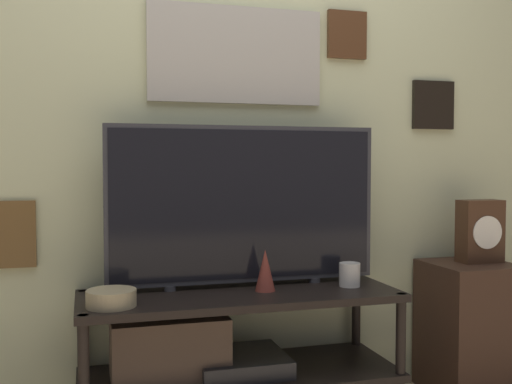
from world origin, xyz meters
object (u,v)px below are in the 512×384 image
at_px(vase_wide_bowl, 111,298).
at_px(candle_jar, 350,275).
at_px(vase_slim_bronze, 265,270).
at_px(mantel_clock, 480,231).
at_px(television, 245,204).

xyz_separation_m(vase_wide_bowl, candle_jar, (0.97, 0.09, 0.02)).
relative_size(vase_slim_bronze, mantel_clock, 0.58).
bearing_deg(mantel_clock, vase_slim_bronze, -176.76).
distance_m(vase_slim_bronze, mantel_clock, 1.06).
bearing_deg(candle_jar, vase_slim_bronze, 178.13).
height_order(vase_slim_bronze, mantel_clock, mantel_clock).
height_order(television, mantel_clock, television).
height_order(candle_jar, mantel_clock, mantel_clock).
distance_m(vase_slim_bronze, candle_jar, 0.37).
bearing_deg(vase_slim_bronze, television, 118.00).
bearing_deg(vase_wide_bowl, candle_jar, 5.26).
xyz_separation_m(television, candle_jar, (0.42, -0.12, -0.29)).
height_order(vase_slim_bronze, vase_wide_bowl, vase_slim_bronze).
relative_size(television, candle_jar, 11.55).
relative_size(vase_slim_bronze, candle_jar, 1.70).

